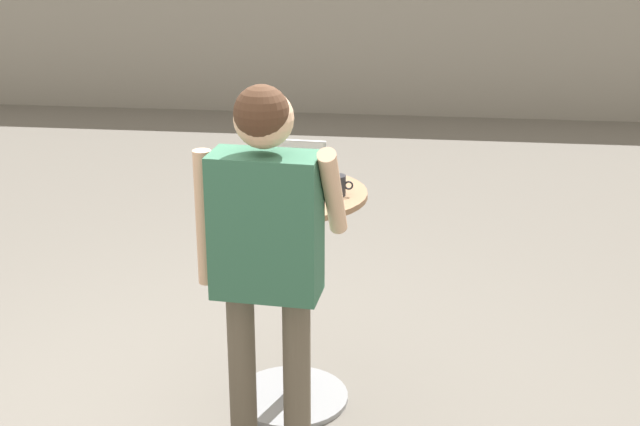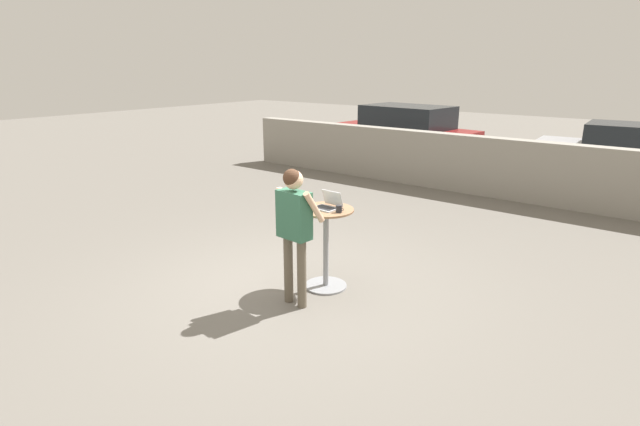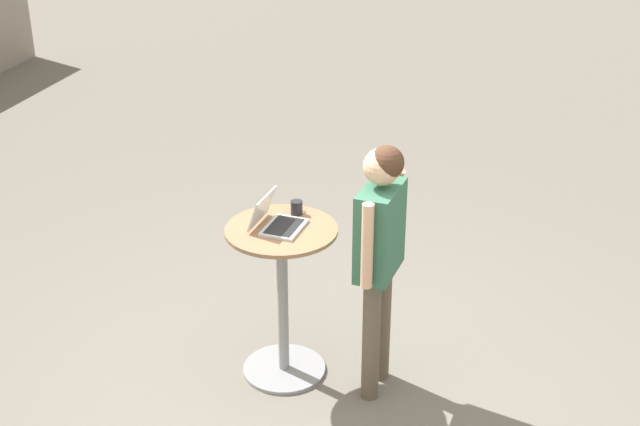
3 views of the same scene
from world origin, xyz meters
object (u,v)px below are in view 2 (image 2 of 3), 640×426
cafe_table (326,241)px  laptop (328,205)px  parked_car_further_down (631,153)px  standing_person (294,220)px  parked_car_near_street (402,134)px  coffee_mug (339,209)px

cafe_table → laptop: bearing=84.6°
laptop → parked_car_further_down: bearing=76.8°
cafe_table → standing_person: standing_person is taller
parked_car_near_street → parked_car_further_down: size_ratio=1.05×
laptop → standing_person: (0.00, -0.65, -0.04)m
laptop → parked_car_further_down: (2.18, 9.27, -0.38)m
laptop → standing_person: 0.65m
laptop → parked_car_near_street: (-3.46, 8.16, -0.26)m
coffee_mug → cafe_table: bearing=172.3°
laptop → parked_car_near_street: bearing=113.0°
standing_person → parked_car_near_street: standing_person is taller
coffee_mug → parked_car_further_down: bearing=78.1°
cafe_table → coffee_mug: coffee_mug is taller
coffee_mug → parked_car_further_down: parked_car_further_down is taller
cafe_table → laptop: size_ratio=3.33×
cafe_table → standing_person: 0.75m
cafe_table → parked_car_near_street: size_ratio=0.23×
standing_person → parked_car_further_down: (2.17, 9.91, -0.34)m
coffee_mug → parked_car_further_down: (1.96, 9.33, -0.38)m
cafe_table → coffee_mug: bearing=-7.7°
standing_person → parked_car_near_street: size_ratio=0.37×
coffee_mug → parked_car_further_down: 9.54m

